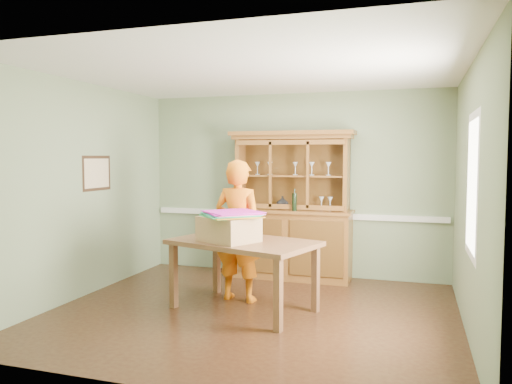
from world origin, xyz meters
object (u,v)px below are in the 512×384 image
(china_hutch, at_px, (291,226))
(cardboard_box, at_px, (229,229))
(dining_table, at_px, (243,249))
(person, at_px, (239,230))

(china_hutch, bearing_deg, cardboard_box, -99.16)
(china_hutch, height_order, dining_table, china_hutch)
(china_hutch, relative_size, dining_table, 1.17)
(china_hutch, xyz_separation_m, cardboard_box, (-0.29, -1.78, 0.20))
(dining_table, distance_m, person, 0.42)
(cardboard_box, relative_size, person, 0.35)
(person, bearing_deg, dining_table, 124.54)
(china_hutch, relative_size, person, 1.23)
(dining_table, relative_size, cardboard_box, 3.03)
(china_hutch, xyz_separation_m, person, (-0.33, -1.33, 0.12))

